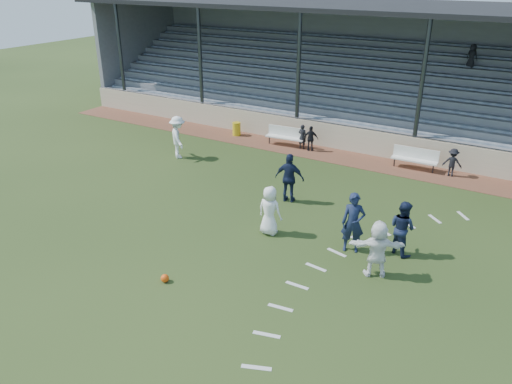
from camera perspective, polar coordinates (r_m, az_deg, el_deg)
ground at (r=15.74m, az=-4.70°, el=-7.57°), size 90.00×90.00×0.00m
cinder_track at (r=24.17m, az=9.76°, el=3.96°), size 34.00×2.00×0.02m
retaining_wall at (r=24.91m, az=10.75°, el=5.94°), size 34.00×0.18×1.20m
bench_left at (r=25.29m, az=3.44°, el=6.57°), size 2.03×0.62×0.95m
bench_right at (r=23.33m, az=17.73°, el=3.87°), size 2.01×0.51×0.95m
trash_bin at (r=26.90m, az=-2.24°, el=7.23°), size 0.44×0.44×0.71m
football at (r=14.80m, az=-10.38°, el=-9.67°), size 0.24×0.24×0.24m
player_white_lead at (r=16.68m, az=1.57°, el=-2.14°), size 0.84×0.55×1.72m
player_navy_lead at (r=15.91m, az=11.04°, el=-3.48°), size 0.84×0.69×1.98m
player_navy_mid at (r=16.19m, az=16.37°, el=-3.94°), size 1.09×1.01×1.79m
player_white_wing at (r=23.78m, az=-8.90°, el=6.20°), size 1.46×1.41×2.00m
player_navy_wing at (r=18.99m, az=3.86°, el=1.60°), size 1.20×0.66×1.93m
player_white_back at (r=14.88m, az=13.70°, el=-6.33°), size 1.70×1.18×1.76m
sub_left_near at (r=24.89m, az=5.32°, el=6.33°), size 0.47×0.32×1.22m
sub_left_far at (r=24.59m, az=6.29°, el=6.09°), size 0.78×0.49×1.24m
sub_right at (r=23.01m, az=21.53°, el=3.17°), size 0.82×0.49×1.24m
grandstand at (r=28.83m, az=14.41°, el=11.42°), size 34.60×9.00×6.61m
penalty_arc at (r=14.12m, az=9.44°, el=-12.00°), size 3.89×14.63×0.01m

